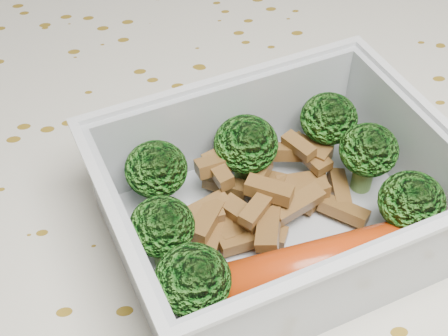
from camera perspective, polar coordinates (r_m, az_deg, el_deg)
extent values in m
cube|color=brown|center=(0.42, 0.84, -4.08)|extent=(1.40, 0.90, 0.04)
cube|color=beige|center=(0.40, 0.88, -2.00)|extent=(1.46, 0.96, 0.01)
cube|color=silver|center=(0.38, 4.74, -5.74)|extent=(0.21, 0.18, 0.00)
cube|color=silver|center=(0.39, 0.40, 4.18)|extent=(0.18, 0.05, 0.06)
cube|color=silver|center=(0.32, 10.88, -10.78)|extent=(0.18, 0.05, 0.06)
cube|color=silver|center=(0.39, 16.51, 1.66)|extent=(0.04, 0.13, 0.06)
cube|color=silver|center=(0.33, -8.67, -7.37)|extent=(0.04, 0.13, 0.06)
cube|color=silver|center=(0.38, 0.11, 8.18)|extent=(0.19, 0.06, 0.00)
cube|color=silver|center=(0.29, 12.24, -8.10)|extent=(0.19, 0.06, 0.00)
cube|color=silver|center=(0.38, 18.09, 5.30)|extent=(0.04, 0.14, 0.00)
cube|color=silver|center=(0.31, -10.17, -4.15)|extent=(0.04, 0.14, 0.00)
cylinder|color=#608C3F|center=(0.38, -5.95, -2.45)|extent=(0.02, 0.02, 0.02)
ellipsoid|color=#397B22|center=(0.36, -6.22, -0.10)|extent=(0.04, 0.04, 0.03)
cylinder|color=#608C3F|center=(0.39, 1.93, -0.17)|extent=(0.02, 0.02, 0.02)
ellipsoid|color=#397B22|center=(0.38, 2.02, 2.19)|extent=(0.04, 0.04, 0.03)
cylinder|color=#608C3F|center=(0.41, 9.19, 2.15)|extent=(0.02, 0.02, 0.02)
ellipsoid|color=#397B22|center=(0.40, 9.56, 4.48)|extent=(0.04, 0.04, 0.03)
cylinder|color=#608C3F|center=(0.35, -5.43, -7.61)|extent=(0.02, 0.02, 0.02)
ellipsoid|color=#397B22|center=(0.34, -5.69, -5.34)|extent=(0.04, 0.04, 0.03)
cylinder|color=#608C3F|center=(0.40, 12.56, -0.69)|extent=(0.02, 0.02, 0.02)
ellipsoid|color=#397B22|center=(0.38, 13.09, 1.62)|extent=(0.04, 0.04, 0.03)
cylinder|color=#608C3F|center=(0.34, -2.73, -12.31)|extent=(0.02, 0.02, 0.02)
ellipsoid|color=#397B22|center=(0.32, -2.88, -10.17)|extent=(0.04, 0.04, 0.03)
cylinder|color=#608C3F|center=(0.38, 16.05, -5.19)|extent=(0.02, 0.02, 0.02)
ellipsoid|color=#397B22|center=(0.36, 16.77, -2.94)|extent=(0.04, 0.04, 0.03)
cube|color=brown|center=(0.38, 10.91, -3.86)|extent=(0.03, 0.03, 0.01)
cube|color=brown|center=(0.37, 3.15, -4.19)|extent=(0.02, 0.03, 0.01)
cube|color=brown|center=(0.37, -0.12, 0.51)|extent=(0.03, 0.02, 0.01)
cube|color=brown|center=(0.37, 6.72, -3.30)|extent=(0.04, 0.03, 0.01)
cube|color=brown|center=(0.36, 4.14, -2.03)|extent=(0.03, 0.02, 0.01)
cube|color=brown|center=(0.36, -2.25, -4.54)|extent=(0.03, 0.02, 0.01)
cube|color=brown|center=(0.39, 7.09, -1.33)|extent=(0.03, 0.01, 0.01)
cube|color=brown|center=(0.39, 4.28, -2.33)|extent=(0.03, 0.03, 0.01)
cube|color=brown|center=(0.38, 7.25, -2.46)|extent=(0.03, 0.02, 0.01)
cube|color=brown|center=(0.36, -1.63, -4.84)|extent=(0.02, 0.03, 0.01)
cube|color=brown|center=(0.39, 6.47, -2.63)|extent=(0.03, 0.03, 0.01)
cube|color=brown|center=(0.37, 1.63, -5.69)|extent=(0.03, 0.02, 0.01)
cube|color=brown|center=(0.36, -2.07, -3.81)|extent=(0.03, 0.02, 0.01)
cube|color=brown|center=(0.35, 4.08, -5.62)|extent=(0.02, 0.03, 0.01)
cube|color=brown|center=(0.36, -1.28, -6.35)|extent=(0.02, 0.03, 0.01)
cube|color=brown|center=(0.40, 8.16, 1.52)|extent=(0.02, 0.02, 0.01)
cube|color=brown|center=(0.37, -0.55, -0.22)|extent=(0.02, 0.03, 0.01)
cube|color=brown|center=(0.40, 5.51, 1.48)|extent=(0.03, 0.01, 0.01)
cube|color=brown|center=(0.37, -0.10, -4.81)|extent=(0.01, 0.03, 0.01)
cube|color=brown|center=(0.36, 1.61, -4.18)|extent=(0.03, 0.03, 0.01)
cube|color=brown|center=(0.37, 3.62, -5.88)|extent=(0.03, 0.02, 0.01)
cube|color=brown|center=(0.39, 0.18, -1.54)|extent=(0.03, 0.02, 0.01)
cube|color=brown|center=(0.35, 3.14, -3.49)|extent=(0.03, 0.03, 0.01)
cube|color=brown|center=(0.39, 6.85, 2.03)|extent=(0.02, 0.02, 0.01)
cube|color=brown|center=(0.36, 1.95, -6.47)|extent=(0.03, 0.02, 0.01)
cube|color=brown|center=(0.38, 3.31, -0.57)|extent=(0.02, 0.03, 0.01)
cube|color=brown|center=(0.39, 10.51, -1.89)|extent=(0.01, 0.03, 0.01)
cube|color=brown|center=(0.40, 7.71, 1.33)|extent=(0.03, 0.04, 0.01)
cylinder|color=#B1320B|center=(0.35, 8.81, -8.64)|extent=(0.14, 0.05, 0.03)
sphere|color=#B1320B|center=(0.37, 18.45, -5.76)|extent=(0.03, 0.03, 0.03)
sphere|color=#B1320B|center=(0.33, -2.23, -11.59)|extent=(0.03, 0.03, 0.03)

